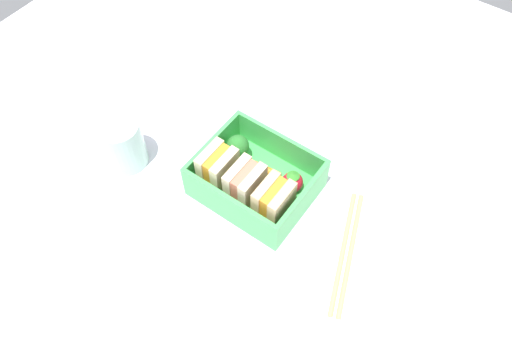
{
  "coord_description": "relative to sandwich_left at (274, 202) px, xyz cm",
  "views": [
    {
      "loc": [
        -22.53,
        31.53,
        60.5
      ],
      "look_at": [
        0.0,
        0.0,
        2.7
      ],
      "focal_mm": 35.0,
      "sensor_mm": 36.0,
      "label": 1
    }
  ],
  "objects": [
    {
      "name": "sandwich_left",
      "position": [
        0.0,
        0.0,
        0.0
      ],
      "size": [
        3.83,
        5.04,
        6.27
      ],
      "color": "#DEB381",
      "rests_on": "bento_tray"
    },
    {
      "name": "strawberry_far_left",
      "position": [
        0.2,
        -5.04,
        -1.51
      ],
      "size": [
        3.01,
        3.01,
        3.61
      ],
      "color": "red",
      "rests_on": "bento_tray"
    },
    {
      "name": "bento_tray",
      "position": [
        4.63,
        -2.52,
        -3.73
      ],
      "size": [
        15.7,
        13.0,
        1.2
      ],
      "primitive_type": "cube",
      "color": "#46B858",
      "rests_on": "ground_plane"
    },
    {
      "name": "sandwich_center_left",
      "position": [
        4.63,
        0.0,
        0.0
      ],
      "size": [
        3.83,
        5.04,
        6.27
      ],
      "color": "beige",
      "rests_on": "bento_tray"
    },
    {
      "name": "broccoli_floret",
      "position": [
        9.55,
        -4.92,
        -0.45
      ],
      "size": [
        3.28,
        3.28,
        4.45
      ],
      "color": "#89D171",
      "rests_on": "bento_tray"
    },
    {
      "name": "drinking_glass",
      "position": [
        23.33,
        4.34,
        -0.38
      ],
      "size": [
        6.25,
        6.25,
        7.9
      ],
      "primitive_type": "cylinder",
      "color": "silver",
      "rests_on": "ground_plane"
    },
    {
      "name": "ground_plane",
      "position": [
        4.63,
        -2.52,
        -5.33
      ],
      "size": [
        120.0,
        120.0,
        2.0
      ],
      "primitive_type": "cube",
      "color": "silver"
    },
    {
      "name": "chopstick_pair",
      "position": [
        -10.97,
        -1.46,
        -3.98
      ],
      "size": [
        7.96,
        18.0,
        0.7
      ],
      "color": "tan",
      "rests_on": "ground_plane"
    },
    {
      "name": "carrot_stick_far_left",
      "position": [
        4.49,
        -5.21,
        -2.6
      ],
      "size": [
        4.3,
        1.49,
        1.07
      ],
      "primitive_type": "cylinder",
      "rotation": [
        1.57,
        0.0,
        1.67
      ],
      "color": "orange",
      "rests_on": "bento_tray"
    },
    {
      "name": "bento_rim",
      "position": [
        4.63,
        -2.52,
        -0.71
      ],
      "size": [
        15.7,
        13.0,
        4.86
      ],
      "color": "#46B858",
      "rests_on": "bento_tray"
    },
    {
      "name": "sandwich_center",
      "position": [
        9.27,
        0.0,
        0.0
      ],
      "size": [
        3.83,
        5.04,
        6.27
      ],
      "color": "beige",
      "rests_on": "bento_tray"
    }
  ]
}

